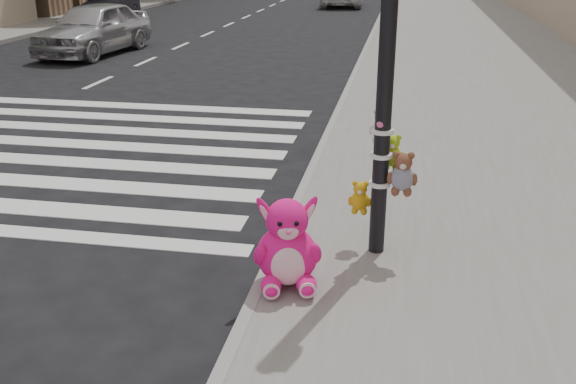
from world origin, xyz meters
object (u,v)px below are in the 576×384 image
(signal_pole, at_px, (387,99))
(car_silver_far, at_px, (94,28))
(red_teddy, at_px, (296,251))
(car_dark_far, at_px, (110,6))
(pink_bunny, at_px, (287,249))

(signal_pole, height_order, car_silver_far, signal_pole)
(red_teddy, distance_m, car_dark_far, 23.85)
(pink_bunny, relative_size, car_dark_far, 0.23)
(signal_pole, distance_m, red_teddy, 1.77)
(signal_pole, bearing_deg, car_silver_far, 126.78)
(pink_bunny, xyz_separation_m, red_teddy, (-0.01, 0.52, -0.28))
(pink_bunny, bearing_deg, car_silver_far, 108.49)
(car_dark_far, bearing_deg, signal_pole, -62.49)
(red_teddy, height_order, car_dark_far, car_dark_far)
(car_silver_far, bearing_deg, signal_pole, -47.29)
(red_teddy, bearing_deg, car_silver_far, 101.90)
(signal_pole, distance_m, pink_bunny, 1.73)
(signal_pole, xyz_separation_m, red_teddy, (-0.83, -0.35, -1.53))
(pink_bunny, bearing_deg, car_dark_far, 104.60)
(red_teddy, bearing_deg, signal_pole, 1.61)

